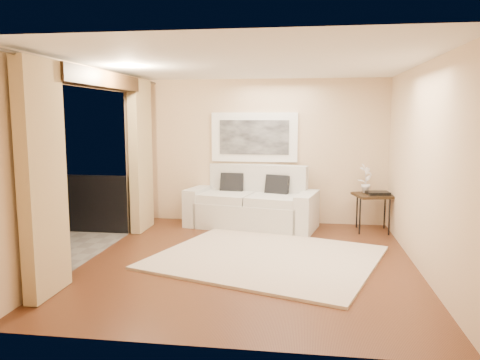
% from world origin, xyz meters
% --- Properties ---
extents(floor, '(5.00, 5.00, 0.00)m').
position_xyz_m(floor, '(0.00, 0.00, 0.00)').
color(floor, '#582F1A').
rests_on(floor, ground).
extents(room_shell, '(5.00, 6.40, 5.00)m').
position_xyz_m(room_shell, '(-2.13, 0.00, 2.52)').
color(room_shell, white).
rests_on(room_shell, ground).
extents(balcony, '(1.81, 2.60, 1.17)m').
position_xyz_m(balcony, '(-3.31, 0.00, 0.18)').
color(balcony, '#605B56').
rests_on(balcony, ground).
extents(curtains, '(0.16, 4.80, 2.64)m').
position_xyz_m(curtains, '(-2.11, 0.00, 1.34)').
color(curtains, tan).
rests_on(curtains, ground).
extents(artwork, '(1.62, 0.07, 0.92)m').
position_xyz_m(artwork, '(-0.22, 2.46, 1.62)').
color(artwork, white).
rests_on(artwork, room_shell).
extents(rug, '(3.60, 3.36, 0.04)m').
position_xyz_m(rug, '(0.22, 0.15, 0.02)').
color(rug, beige).
rests_on(rug, floor).
extents(sofa, '(2.47, 1.45, 1.11)m').
position_xyz_m(sofa, '(-0.20, 2.10, 0.39)').
color(sofa, silver).
rests_on(sofa, floor).
extents(side_table, '(0.74, 0.74, 0.66)m').
position_xyz_m(side_table, '(1.93, 2.00, 0.61)').
color(side_table, black).
rests_on(side_table, floor).
extents(tray, '(0.41, 0.33, 0.05)m').
position_xyz_m(tray, '(2.00, 1.98, 0.69)').
color(tray, black).
rests_on(tray, side_table).
extents(orchid, '(0.32, 0.33, 0.52)m').
position_xyz_m(orchid, '(1.81, 2.12, 0.92)').
color(orchid, white).
rests_on(orchid, side_table).
extents(balcony_chair_far, '(0.44, 0.44, 0.92)m').
position_xyz_m(balcony_chair_far, '(-3.66, 0.30, 0.53)').
color(balcony_chair_far, black).
rests_on(balcony_chair_far, balcony).
extents(balcony_chair_near, '(0.44, 0.44, 1.00)m').
position_xyz_m(balcony_chair_near, '(-3.24, -0.76, 0.58)').
color(balcony_chair_near, black).
rests_on(balcony_chair_near, balcony).
extents(candle, '(0.06, 0.06, 0.07)m').
position_xyz_m(candle, '(-3.64, -0.06, 0.87)').
color(candle, red).
rests_on(candle, bistro_table).
extents(glass_a, '(0.06, 0.06, 0.12)m').
position_xyz_m(glass_a, '(-3.53, -0.24, 0.90)').
color(glass_a, silver).
rests_on(glass_a, bistro_table).
extents(glass_b, '(0.06, 0.06, 0.12)m').
position_xyz_m(glass_b, '(-3.46, -0.12, 0.90)').
color(glass_b, white).
rests_on(glass_b, bistro_table).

